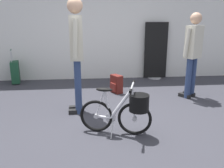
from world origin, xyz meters
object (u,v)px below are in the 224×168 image
Objects in this scene: visitor_near_wall at (193,51)px; rolling_suitcase at (15,72)px; floor_banner_stand at (156,54)px; visitor_browsing at (76,48)px; folding_bike_foreground at (125,110)px; backpack_on_floor at (116,84)px.

visitor_near_wall is 1.97× the size of rolling_suitcase.
rolling_suitcase is (-3.52, -0.18, -0.36)m from floor_banner_stand.
floor_banner_stand is at bearing 48.67° from visitor_browsing.
floor_banner_stand is at bearing 2.93° from rolling_suitcase.
folding_bike_foreground is at bearing -51.76° from rolling_suitcase.
folding_bike_foreground is 2.17m from visitor_near_wall.
visitor_near_wall is at bearing -20.77° from rolling_suitcase.
visitor_browsing reaches higher than rolling_suitcase.
visitor_browsing is (-0.65, 0.87, 0.72)m from folding_bike_foreground.
floor_banner_stand is at bearing 99.10° from visitor_near_wall.
visitor_browsing is 2.68m from rolling_suitcase.
visitor_browsing is 2.20× the size of rolling_suitcase.
visitor_browsing reaches higher than floor_banner_stand.
folding_bike_foreground is (-1.27, -3.05, -0.29)m from floor_banner_stand.
visitor_near_wall is 0.90× the size of visitor_browsing.
rolling_suitcase is at bearing 128.24° from folding_bike_foreground.
floor_banner_stand is 0.89× the size of visitor_near_wall.
rolling_suitcase reaches higher than folding_bike_foreground.
folding_bike_foreground is at bearing -93.12° from backpack_on_floor.
folding_bike_foreground reaches higher than backpack_on_floor.
floor_banner_stand reaches higher than rolling_suitcase.
visitor_near_wall is at bearing -80.90° from floor_banner_stand.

